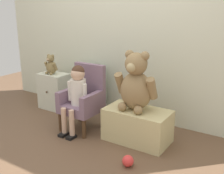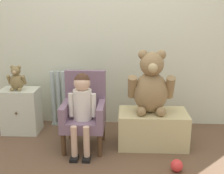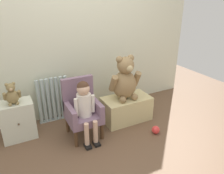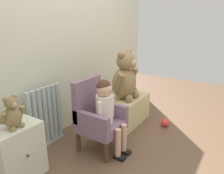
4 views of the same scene
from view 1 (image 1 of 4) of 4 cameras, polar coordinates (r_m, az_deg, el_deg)
ground_plane at (r=2.81m, az=-10.71°, el=-12.92°), size 6.00×6.00×0.00m
back_wall at (r=3.42m, az=2.44°, el=13.71°), size 3.80×0.05×2.40m
radiator at (r=3.68m, az=-3.96°, el=-0.14°), size 0.43×0.05×0.63m
small_dresser at (r=3.86m, az=-11.63°, el=-0.80°), size 0.39×0.29×0.48m
child_armchair at (r=3.16m, az=-5.75°, el=-2.30°), size 0.39×0.40×0.73m
child_figure at (r=3.03m, az=-7.16°, el=-0.46°), size 0.25×0.35×0.75m
low_bench at (r=2.92m, az=5.15°, el=-7.77°), size 0.66×0.37×0.34m
large_teddy_bear at (r=2.79m, az=4.88°, el=0.55°), size 0.44×0.31×0.60m
small_teddy_bear at (r=3.76m, az=-12.29°, el=4.31°), size 0.19×0.13×0.26m
toy_ball at (r=2.54m, az=3.26°, el=-14.76°), size 0.10×0.10×0.10m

